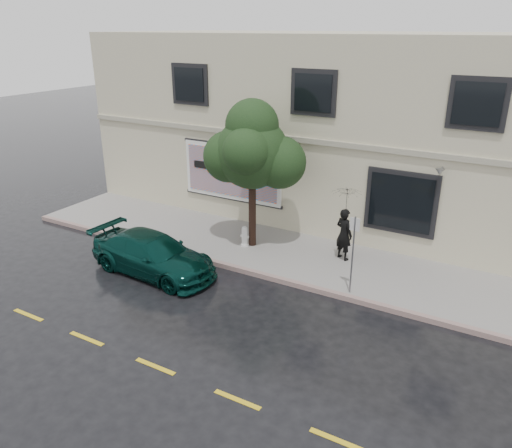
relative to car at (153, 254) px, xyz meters
The scene contains 12 objects.
ground 3.17m from the car, ahead, with size 90.00×90.00×0.00m, color black.
sidewalk 4.44m from the car, 45.27° to the left, with size 20.00×3.50×0.15m, color gray.
curb 3.44m from the car, 24.01° to the left, with size 20.00×0.18×0.16m, color slate.
road_marking 4.81m from the car, 49.38° to the right, with size 19.00×0.12×0.01m, color gold.
building 9.83m from the car, 70.72° to the left, with size 20.00×8.12×7.00m.
billboard 5.01m from the car, 91.15° to the left, with size 4.30×0.16×2.20m.
car is the anchor object (origin of this frame).
pedestrian 6.09m from the car, 36.27° to the left, with size 0.63×0.41×1.73m, color black.
umbrella 6.29m from the car, 36.27° to the left, with size 0.99×0.99×0.73m, color black.
street_tree 4.53m from the car, 60.11° to the left, with size 2.38×2.38×4.46m.
fire_hydrant 3.30m from the car, 60.92° to the left, with size 0.30×0.28×0.72m.
sign_pole 6.15m from the car, 15.08° to the left, with size 0.29×0.05×2.31m.
Camera 1 is at (6.63, -10.50, 7.25)m, focal length 35.00 mm.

